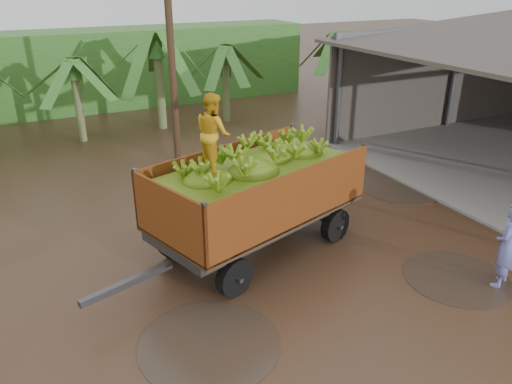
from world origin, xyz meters
TOP-DOWN VIEW (x-y plane):
  - ground at (0.00, 0.00)m, footprint 100.00×100.00m
  - hedge_north at (-2.00, 16.00)m, footprint 22.00×3.00m
  - banana_trailer at (-0.83, 0.17)m, footprint 6.88×3.72m
  - man_blue at (3.04, -3.44)m, footprint 0.79×0.67m
  - utility_pole at (-0.48, 6.98)m, footprint 1.20×0.24m

SIDE VIEW (x-z plane):
  - ground at x=0.00m, z-range 0.00..0.00m
  - man_blue at x=3.04m, z-range 0.00..1.84m
  - banana_trailer at x=-0.83m, z-range -0.45..3.42m
  - hedge_north at x=-2.00m, z-range 0.00..3.60m
  - utility_pole at x=-0.48m, z-range 0.06..7.77m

